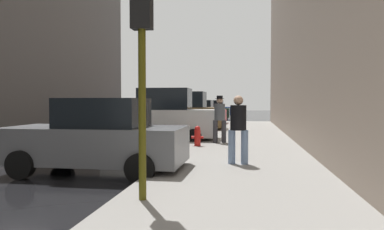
# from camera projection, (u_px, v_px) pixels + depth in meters

# --- Properties ---
(ground_plane) EXTENTS (120.00, 120.00, 0.00)m
(ground_plane) POSITION_uv_depth(u_px,v_px,m) (22.00, 163.00, 10.34)
(ground_plane) COLOR black
(sidewalk) EXTENTS (4.00, 40.00, 0.15)m
(sidewalk) POSITION_uv_depth(u_px,v_px,m) (241.00, 166.00, 9.48)
(sidewalk) COLOR gray
(sidewalk) RESTS_ON ground_plane
(parked_gray_coupe) EXTENTS (4.23, 2.12, 1.79)m
(parked_gray_coupe) POSITION_uv_depth(u_px,v_px,m) (98.00, 138.00, 8.88)
(parked_gray_coupe) COLOR slate
(parked_gray_coupe) RESTS_ON ground_plane
(parked_white_van) EXTENTS (4.64, 2.14, 2.25)m
(parked_white_van) POSITION_uv_depth(u_px,v_px,m) (162.00, 118.00, 15.58)
(parked_white_van) COLOR silver
(parked_white_van) RESTS_ON ground_plane
(parked_bronze_suv) EXTENTS (4.66, 2.18, 2.25)m
(parked_bronze_suv) POSITION_uv_depth(u_px,v_px,m) (184.00, 113.00, 21.21)
(parked_bronze_suv) COLOR brown
(parked_bronze_suv) RESTS_ON ground_plane
(parked_red_hatchback) EXTENTS (4.27, 2.19, 1.79)m
(parked_red_hatchback) POSITION_uv_depth(u_px,v_px,m) (197.00, 113.00, 26.76)
(parked_red_hatchback) COLOR #B2191E
(parked_red_hatchback) RESTS_ON ground_plane
(parked_dark_green_sedan) EXTENTS (4.21, 2.07, 1.79)m
(parked_dark_green_sedan) POSITION_uv_depth(u_px,v_px,m) (206.00, 111.00, 32.85)
(parked_dark_green_sedan) COLOR #193828
(parked_dark_green_sedan) RESTS_ON ground_plane
(parked_blue_sedan) EXTENTS (4.21, 2.07, 1.79)m
(parked_blue_sedan) POSITION_uv_depth(u_px,v_px,m) (213.00, 109.00, 39.47)
(parked_blue_sedan) COLOR navy
(parked_blue_sedan) RESTS_ON ground_plane
(fire_hydrant) EXTENTS (0.42, 0.22, 0.70)m
(fire_hydrant) POSITION_uv_depth(u_px,v_px,m) (197.00, 136.00, 13.09)
(fire_hydrant) COLOR red
(fire_hydrant) RESTS_ON sidewalk
(traffic_light) EXTENTS (0.32, 0.32, 3.60)m
(traffic_light) POSITION_uv_depth(u_px,v_px,m) (142.00, 35.00, 5.88)
(traffic_light) COLOR #514C0F
(traffic_light) RESTS_ON sidewalk
(pedestrian_in_jeans) EXTENTS (0.51, 0.44, 1.71)m
(pedestrian_in_jeans) POSITION_uv_depth(u_px,v_px,m) (238.00, 126.00, 9.30)
(pedestrian_in_jeans) COLOR #728CB2
(pedestrian_in_jeans) RESTS_ON sidewalk
(pedestrian_with_beanie) EXTENTS (0.52, 0.46, 1.78)m
(pedestrian_with_beanie) POSITION_uv_depth(u_px,v_px,m) (220.00, 117.00, 14.04)
(pedestrian_with_beanie) COLOR #333338
(pedestrian_with_beanie) RESTS_ON sidewalk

